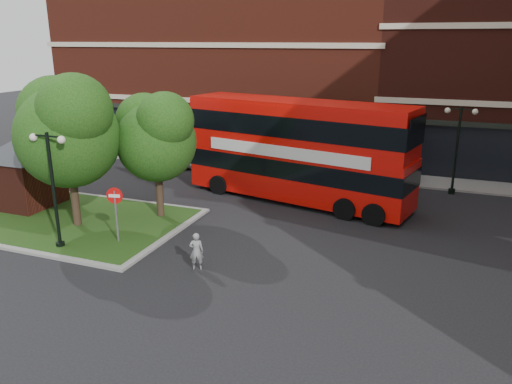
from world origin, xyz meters
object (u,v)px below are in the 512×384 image
at_px(woman, 196,251).
at_px(car_white, 379,168).
at_px(bus, 297,144).
at_px(car_silver, 205,158).

distance_m(woman, car_white, 16.23).
height_order(woman, car_white, car_white).
height_order(bus, car_silver, bus).
relative_size(bus, woman, 8.60).
xyz_separation_m(bus, car_silver, (-7.65, 4.27, -2.35)).
bearing_deg(car_white, car_silver, 105.12).
bearing_deg(car_white, woman, 170.21).
distance_m(woman, car_silver, 15.44).
relative_size(woman, car_silver, 0.32).
xyz_separation_m(bus, woman, (-1.11, -9.72, -2.39)).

